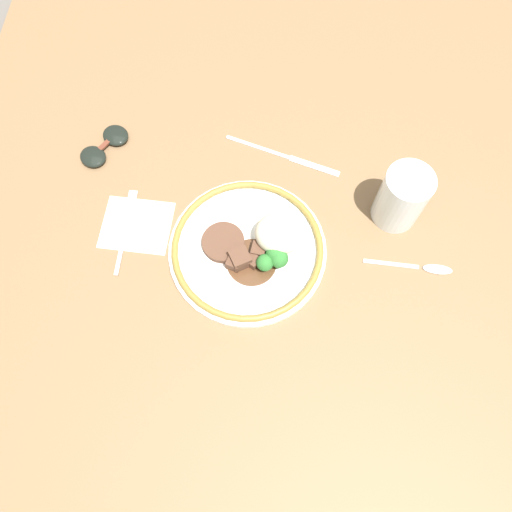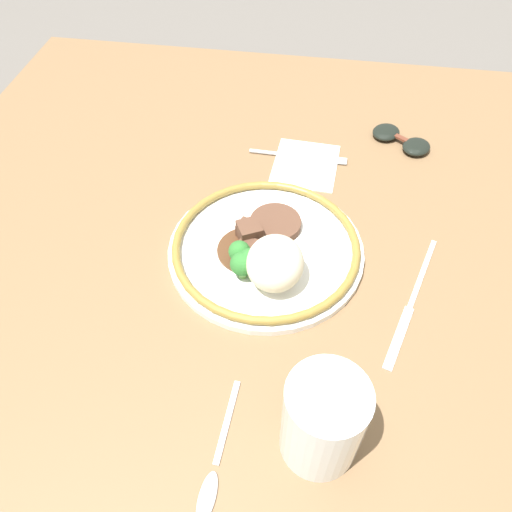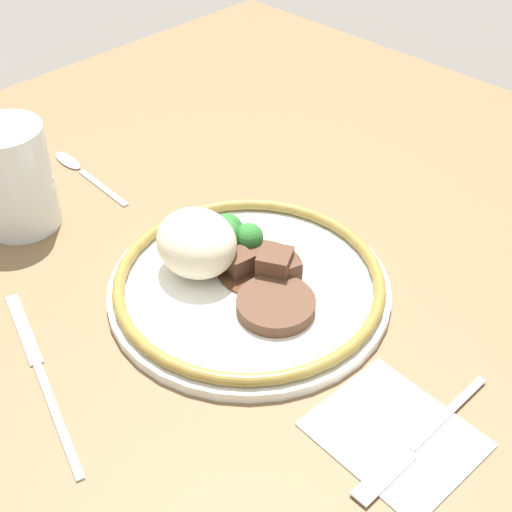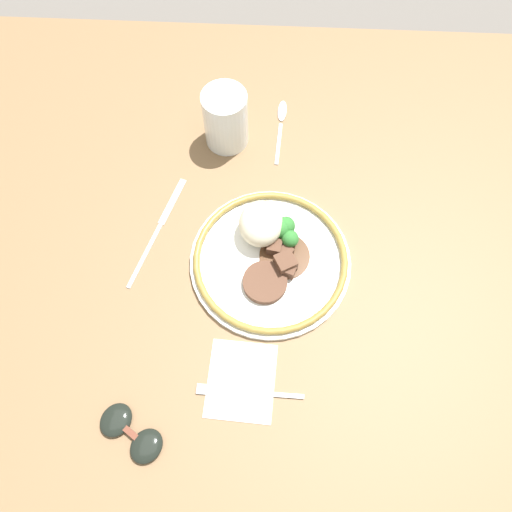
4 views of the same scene
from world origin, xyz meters
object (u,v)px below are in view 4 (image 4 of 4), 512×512
(juice_glass, at_px, (226,121))
(sunglasses, at_px, (131,433))
(knife, at_px, (159,227))
(fork, at_px, (239,392))
(spoon, at_px, (281,119))
(plate, at_px, (270,251))

(juice_glass, distance_m, sunglasses, 0.57)
(sunglasses, bearing_deg, knife, 34.53)
(fork, bearing_deg, spoon, -94.00)
(fork, bearing_deg, sunglasses, 24.90)
(plate, height_order, fork, plate)
(plate, distance_m, spoon, 0.30)
(plate, xyz_separation_m, spoon, (0.30, -0.01, -0.02))
(juice_glass, relative_size, knife, 0.53)
(juice_glass, xyz_separation_m, spoon, (0.05, -0.11, -0.05))
(juice_glass, height_order, knife, juice_glass)
(fork, bearing_deg, knife, -58.80)
(plate, relative_size, sunglasses, 2.35)
(fork, height_order, sunglasses, sunglasses)
(plate, distance_m, sunglasses, 0.37)
(knife, height_order, spoon, spoon)
(fork, bearing_deg, plate, -97.80)
(knife, bearing_deg, sunglasses, -161.56)
(fork, bearing_deg, juice_glass, -82.23)
(plate, bearing_deg, juice_glass, 20.41)
(fork, xyz_separation_m, sunglasses, (-0.07, 0.16, 0.00))
(spoon, bearing_deg, juice_glass, 120.28)
(sunglasses, bearing_deg, plate, 1.16)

